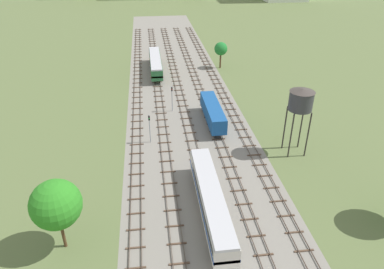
{
  "coord_description": "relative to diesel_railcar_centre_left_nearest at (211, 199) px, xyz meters",
  "views": [
    {
      "loc": [
        -7.06,
        -23.44,
        32.6
      ],
      "look_at": [
        0.0,
        31.28,
        1.5
      ],
      "focal_mm": 33.47,
      "sensor_mm": 36.0,
      "label": 1
    }
  ],
  "objects": [
    {
      "name": "ground_plane",
      "position": [
        0.0,
        43.84,
        -2.6
      ],
      "size": [
        480.0,
        480.0,
        0.0
      ],
      "primitive_type": "plane",
      "color": "#5B6B3D"
    },
    {
      "name": "ballast_bed",
      "position": [
        0.0,
        43.84,
        -2.59
      ],
      "size": [
        23.64,
        176.0,
        0.01
      ],
      "primitive_type": "cube",
      "color": "gray",
      "rests_on": "ground"
    },
    {
      "name": "track_far_left",
      "position": [
        -9.82,
        44.84,
        -2.46
      ],
      "size": [
        2.4,
        126.0,
        0.29
      ],
      "color": "#47382D",
      "rests_on": "ground"
    },
    {
      "name": "track_left",
      "position": [
        -4.91,
        44.84,
        -2.46
      ],
      "size": [
        2.4,
        126.0,
        0.29
      ],
      "color": "#47382D",
      "rests_on": "ground"
    },
    {
      "name": "track_centre_left",
      "position": [
        0.0,
        44.84,
        -2.46
      ],
      "size": [
        2.4,
        126.0,
        0.29
      ],
      "color": "#47382D",
      "rests_on": "ground"
    },
    {
      "name": "track_centre",
      "position": [
        4.91,
        44.84,
        -2.46
      ],
      "size": [
        2.4,
        126.0,
        0.29
      ],
      "color": "#47382D",
      "rests_on": "ground"
    },
    {
      "name": "track_centre_right",
      "position": [
        9.82,
        44.84,
        -2.46
      ],
      "size": [
        2.4,
        126.0,
        0.29
      ],
      "color": "#47382D",
      "rests_on": "ground"
    },
    {
      "name": "diesel_railcar_centre_left_nearest",
      "position": [
        0.0,
        0.0,
        0.0
      ],
      "size": [
        2.96,
        20.5,
        3.8
      ],
      "color": "beige",
      "rests_on": "ground"
    },
    {
      "name": "freight_boxcar_centre_near",
      "position": [
        4.92,
        25.81,
        -0.15
      ],
      "size": [
        2.87,
        14.0,
        3.6
      ],
      "color": "#194C8C",
      "rests_on": "ground"
    },
    {
      "name": "diesel_railcar_left_mid",
      "position": [
        -4.91,
        56.95,
        0.0
      ],
      "size": [
        2.96,
        20.5,
        3.8
      ],
      "color": "#286638",
      "rests_on": "ground"
    },
    {
      "name": "water_tower",
      "position": [
        16.67,
        13.58,
        7.01
      ],
      "size": [
        4.01,
        4.01,
        11.58
      ],
      "color": "#2D2826",
      "rests_on": "ground"
    },
    {
      "name": "signal_post_nearest",
      "position": [
        -2.45,
        32.25,
        0.9
      ],
      "size": [
        0.28,
        0.47,
        5.51
      ],
      "color": "gray",
      "rests_on": "ground"
    },
    {
      "name": "signal_post_near",
      "position": [
        -7.36,
        19.93,
        0.83
      ],
      "size": [
        0.28,
        0.47,
        5.39
      ],
      "color": "gray",
      "rests_on": "ground"
    },
    {
      "name": "lineside_tree_0",
      "position": [
        -18.09,
        -3.25,
        3.79
      ],
      "size": [
        5.77,
        5.77,
        9.29
      ],
      "color": "#4C331E",
      "rests_on": "ground"
    },
    {
      "name": "lineside_tree_1",
      "position": [
        12.93,
        58.28,
        2.68
      ],
      "size": [
        3.54,
        3.54,
        7.1
      ],
      "color": "#4C331E",
      "rests_on": "ground"
    },
    {
      "name": "spare_rail_bundle",
      "position": [
        1.68,
        4.18,
        -2.48
      ],
      "size": [
        0.6,
        10.0,
        0.24
      ],
      "primitive_type": "cube",
      "color": "brown",
      "rests_on": "ground"
    }
  ]
}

